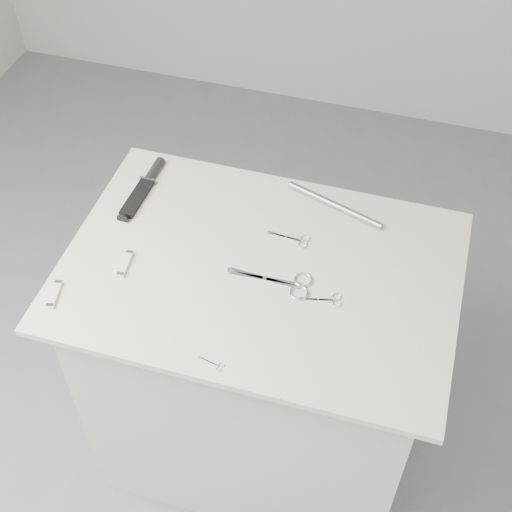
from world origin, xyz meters
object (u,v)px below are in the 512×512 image
(pocket_knife_a, at_px, (55,294))
(metal_rail, at_px, (335,205))
(embroidery_scissors_a, at_px, (328,300))
(pocket_knife_b, at_px, (125,264))
(tiny_scissors, at_px, (214,364))
(embroidery_scissors_b, at_px, (296,240))
(large_shears, at_px, (288,284))
(sheathed_knife, at_px, (145,185))
(plinth, at_px, (259,370))

(pocket_knife_a, distance_m, metal_rail, 0.77)
(embroidery_scissors_a, relative_size, pocket_knife_b, 1.21)
(tiny_scissors, bearing_deg, embroidery_scissors_b, 91.80)
(pocket_knife_a, bearing_deg, tiny_scissors, -111.12)
(large_shears, bearing_deg, tiny_scissors, -109.87)
(sheathed_knife, relative_size, pocket_knife_b, 2.83)
(tiny_scissors, distance_m, pocket_knife_b, 0.38)
(plinth, xyz_separation_m, large_shears, (0.08, -0.03, 0.47))
(tiny_scissors, distance_m, sheathed_knife, 0.63)
(plinth, bearing_deg, large_shears, -20.67)
(embroidery_scissors_b, height_order, pocket_knife_a, pocket_knife_a)
(plinth, distance_m, tiny_scissors, 0.56)
(tiny_scissors, xyz_separation_m, pocket_knife_a, (-0.44, 0.08, 0.00))
(embroidery_scissors_a, relative_size, sheathed_knife, 0.43)
(large_shears, bearing_deg, embroidery_scissors_a, -11.70)
(large_shears, distance_m, pocket_knife_a, 0.57)
(pocket_knife_a, relative_size, metal_rail, 0.29)
(pocket_knife_b, bearing_deg, tiny_scissors, -129.94)
(pocket_knife_b, bearing_deg, plinth, -80.12)
(metal_rail, bearing_deg, plinth, -116.35)
(embroidery_scissors_a, height_order, pocket_knife_a, pocket_knife_a)
(sheathed_knife, distance_m, metal_rail, 0.53)
(sheathed_knife, xyz_separation_m, pocket_knife_a, (-0.06, -0.43, -0.00))
(embroidery_scissors_b, xyz_separation_m, tiny_scissors, (-0.08, -0.43, -0.00))
(plinth, relative_size, pocket_knife_b, 10.51)
(embroidery_scissors_a, bearing_deg, plinth, 151.22)
(sheathed_knife, bearing_deg, plinth, -114.67)
(embroidery_scissors_b, bearing_deg, embroidery_scissors_a, -50.56)
(plinth, height_order, tiny_scissors, tiny_scissors)
(embroidery_scissors_a, xyz_separation_m, pocket_knife_b, (-0.52, -0.03, 0.00))
(tiny_scissors, bearing_deg, embroidery_scissors_a, 63.47)
(pocket_knife_a, distance_m, pocket_knife_b, 0.19)
(plinth, height_order, metal_rail, metal_rail)
(large_shears, distance_m, sheathed_knife, 0.53)
(tiny_scissors, bearing_deg, sheathed_knife, 139.23)
(tiny_scissors, distance_m, pocket_knife_a, 0.45)
(tiny_scissors, height_order, pocket_knife_a, pocket_knife_a)
(large_shears, relative_size, embroidery_scissors_b, 1.85)
(sheathed_knife, height_order, pocket_knife_a, sheathed_knife)
(embroidery_scissors_a, distance_m, embroidery_scissors_b, 0.21)
(embroidery_scissors_a, distance_m, pocket_knife_b, 0.52)
(pocket_knife_a, bearing_deg, metal_rail, -60.82)
(sheathed_knife, xyz_separation_m, pocket_knife_b, (0.06, -0.29, -0.00))
(plinth, distance_m, large_shears, 0.48)
(metal_rail, bearing_deg, pocket_knife_b, -142.51)
(sheathed_knife, relative_size, metal_rail, 0.83)
(tiny_scissors, bearing_deg, plinth, 99.11)
(large_shears, bearing_deg, pocket_knife_a, -159.89)
(sheathed_knife, bearing_deg, metal_rail, -80.32)
(pocket_knife_a, bearing_deg, embroidery_scissors_b, -67.04)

